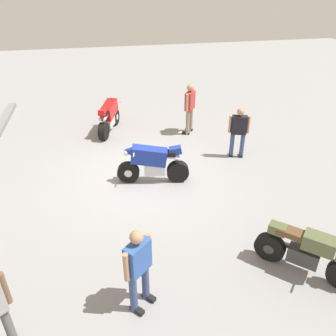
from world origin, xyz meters
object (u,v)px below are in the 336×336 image
at_px(motorcycle_blue_sportbike, 152,162).
at_px(motorcycle_red_sportbike, 109,116).
at_px(person_in_red_shirt, 190,105).
at_px(person_in_blue_shirt, 138,265).
at_px(motorcycle_olive_vintage, 307,253).
at_px(person_in_black_shirt, 239,130).

bearing_deg(motorcycle_blue_sportbike, motorcycle_red_sportbike, -65.10).
height_order(person_in_red_shirt, person_in_blue_shirt, person_in_red_shirt).
relative_size(motorcycle_olive_vintage, person_in_black_shirt, 0.94).
xyz_separation_m(person_in_red_shirt, person_in_blue_shirt, (-6.86, 2.74, -0.11)).
height_order(motorcycle_red_sportbike, motorcycle_blue_sportbike, same).
distance_m(motorcycle_blue_sportbike, person_in_black_shirt, 2.94).
height_order(motorcycle_blue_sportbike, person_in_blue_shirt, person_in_blue_shirt).
distance_m(motorcycle_blue_sportbike, person_in_red_shirt, 3.53).
distance_m(person_in_red_shirt, person_in_blue_shirt, 7.39).
xyz_separation_m(motorcycle_blue_sportbike, person_in_black_shirt, (0.87, -2.79, 0.31)).
bearing_deg(motorcycle_blue_sportbike, person_in_blue_shirt, 87.71).
bearing_deg(person_in_black_shirt, person_in_red_shirt, 42.73).
distance_m(motorcycle_blue_sportbike, motorcycle_olive_vintage, 4.43).
bearing_deg(person_in_red_shirt, person_in_blue_shirt, 103.40).
xyz_separation_m(motorcycle_olive_vintage, person_in_red_shirt, (6.79, 0.40, 0.54)).
xyz_separation_m(motorcycle_red_sportbike, person_in_red_shirt, (-0.72, -2.77, 0.43)).
distance_m(motorcycle_olive_vintage, person_in_blue_shirt, 3.17).
relative_size(motorcycle_blue_sportbike, person_in_blue_shirt, 1.20).
xyz_separation_m(person_in_black_shirt, person_in_blue_shirt, (-4.75, 3.69, 0.02)).
height_order(motorcycle_olive_vintage, person_in_black_shirt, person_in_black_shirt).
height_order(person_in_red_shirt, person_in_black_shirt, person_in_red_shirt).
distance_m(motorcycle_olive_vintage, person_in_red_shirt, 6.83).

